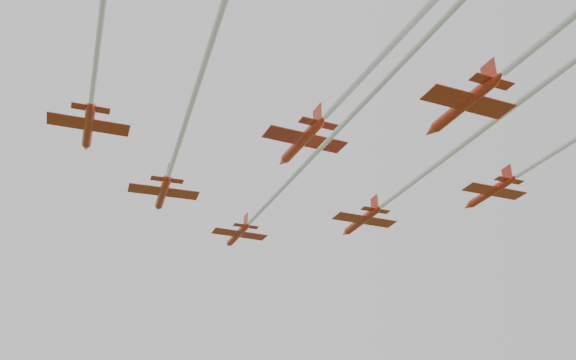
{
  "coord_description": "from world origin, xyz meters",
  "views": [
    {
      "loc": [
        1.0,
        -66.26,
        21.12
      ],
      "look_at": [
        1.18,
        3.8,
        55.29
      ],
      "focal_mm": 40.0,
      "sensor_mm": 36.0,
      "label": 1
    }
  ],
  "objects": [
    {
      "name": "jet_lead",
      "position": [
        0.05,
        6.29,
        54.88
      ],
      "size": [
        24.81,
        55.58,
        2.37
      ],
      "rotation": [
        0.0,
        0.0,
        0.39
      ],
      "color": "red"
    },
    {
      "name": "jet_row2_left",
      "position": [
        -9.15,
        -10.47,
        55.21
      ],
      "size": [
        22.95,
        65.51,
        2.61
      ],
      "rotation": [
        0.0,
        0.0,
        0.3
      ],
      "color": "red"
    },
    {
      "name": "jet_row2_right",
      "position": [
        15.77,
        6.49,
        55.39
      ],
      "size": [
        21.12,
        47.38,
        2.68
      ],
      "rotation": [
        0.0,
        0.0,
        0.38
      ],
      "color": "red"
    },
    {
      "name": "jet_row3_left",
      "position": [
        -15.66,
        -20.35,
        54.48
      ],
      "size": [
        17.51,
        44.69,
        2.41
      ],
      "rotation": [
        0.0,
        0.0,
        0.33
      ],
      "color": "red"
    },
    {
      "name": "jet_row3_mid",
      "position": [
        9.55,
        -18.22,
        57.02
      ],
      "size": [
        28.86,
        61.11,
        2.86
      ],
      "rotation": [
        0.0,
        0.0,
        0.41
      ],
      "color": "red"
    }
  ]
}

